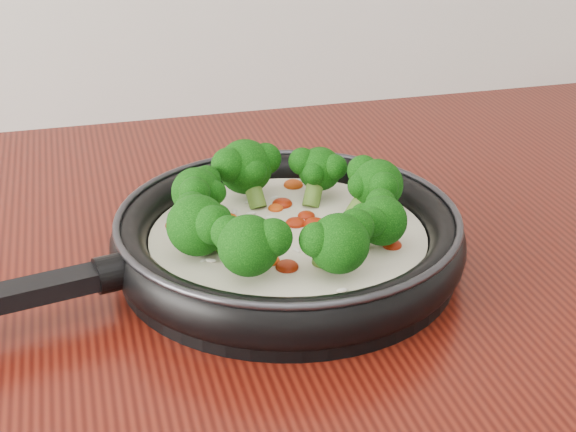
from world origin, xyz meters
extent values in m
cylinder|color=black|center=(0.08, 1.07, 0.91)|extent=(0.35, 0.35, 0.01)
torus|color=black|center=(0.08, 1.07, 0.93)|extent=(0.37, 0.37, 0.03)
torus|color=#2D2D33|center=(0.08, 1.07, 0.95)|extent=(0.36, 0.36, 0.01)
cube|color=black|center=(-0.16, 1.02, 0.93)|extent=(0.18, 0.06, 0.02)
cylinder|color=black|center=(-0.08, 1.03, 0.93)|extent=(0.03, 0.04, 0.03)
cylinder|color=white|center=(0.08, 1.07, 0.92)|extent=(0.29, 0.29, 0.02)
ellipsoid|color=#991E07|center=(0.09, 1.08, 0.93)|extent=(0.02, 0.02, 0.01)
ellipsoid|color=#991E07|center=(-0.02, 1.11, 0.93)|extent=(0.03, 0.03, 0.01)
ellipsoid|color=#DD470E|center=(0.12, 1.02, 0.93)|extent=(0.02, 0.02, 0.01)
ellipsoid|color=#991E07|center=(0.09, 1.13, 0.93)|extent=(0.03, 0.03, 0.01)
ellipsoid|color=#991E07|center=(0.09, 1.01, 0.93)|extent=(0.03, 0.03, 0.01)
ellipsoid|color=#DD470E|center=(0.05, 1.02, 0.93)|extent=(0.02, 0.02, 0.01)
ellipsoid|color=#991E07|center=(0.07, 1.07, 0.93)|extent=(0.03, 0.03, 0.01)
ellipsoid|color=#991E07|center=(0.09, 1.13, 0.93)|extent=(0.02, 0.02, 0.01)
ellipsoid|color=#DD470E|center=(0.11, 1.17, 0.93)|extent=(0.02, 0.02, 0.01)
ellipsoid|color=#991E07|center=(0.16, 1.02, 0.93)|extent=(0.02, 0.02, 0.01)
ellipsoid|color=#991E07|center=(0.05, 1.06, 0.93)|extent=(0.02, 0.02, 0.01)
ellipsoid|color=#DD470E|center=(0.08, 1.12, 0.93)|extent=(0.02, 0.02, 0.01)
ellipsoid|color=#991E07|center=(0.10, 1.09, 0.93)|extent=(0.02, 0.02, 0.01)
ellipsoid|color=#991E07|center=(0.10, 1.07, 0.93)|extent=(0.02, 0.02, 0.01)
ellipsoid|color=#DD470E|center=(0.03, 1.11, 0.93)|extent=(0.02, 0.02, 0.01)
ellipsoid|color=#991E07|center=(0.06, 1.01, 0.93)|extent=(0.03, 0.03, 0.01)
ellipsoid|color=#991E07|center=(0.11, 1.04, 0.93)|extent=(0.02, 0.02, 0.01)
ellipsoid|color=white|center=(0.05, 1.09, 0.93)|extent=(0.00, 0.01, 0.00)
ellipsoid|color=white|center=(0.07, 1.10, 0.93)|extent=(0.01, 0.01, 0.00)
ellipsoid|color=white|center=(0.08, 1.14, 0.93)|extent=(0.01, 0.01, 0.00)
ellipsoid|color=white|center=(0.14, 1.06, 0.93)|extent=(0.01, 0.01, 0.00)
ellipsoid|color=white|center=(0.09, 1.09, 0.93)|extent=(0.01, 0.01, 0.00)
ellipsoid|color=white|center=(0.04, 1.12, 0.93)|extent=(0.01, 0.01, 0.00)
ellipsoid|color=white|center=(0.08, 1.03, 0.93)|extent=(0.01, 0.01, 0.00)
ellipsoid|color=white|center=(0.00, 1.04, 0.93)|extent=(0.01, 0.01, 0.00)
ellipsoid|color=white|center=(0.00, 1.03, 0.93)|extent=(0.01, 0.01, 0.00)
ellipsoid|color=white|center=(0.06, 1.14, 0.93)|extent=(0.01, 0.01, 0.00)
ellipsoid|color=white|center=(0.07, 1.06, 0.93)|extent=(0.01, 0.01, 0.00)
ellipsoid|color=white|center=(0.10, 1.09, 0.93)|extent=(0.01, 0.01, 0.00)
ellipsoid|color=white|center=(0.04, 1.08, 0.93)|extent=(0.01, 0.01, 0.00)
ellipsoid|color=white|center=(0.10, 1.01, 0.93)|extent=(0.01, 0.01, 0.00)
ellipsoid|color=white|center=(0.05, 1.02, 0.93)|extent=(0.01, 0.01, 0.00)
ellipsoid|color=white|center=(0.09, 0.96, 0.93)|extent=(0.01, 0.00, 0.00)
ellipsoid|color=white|center=(0.09, 1.08, 0.93)|extent=(0.01, 0.01, 0.00)
ellipsoid|color=white|center=(0.15, 1.07, 0.93)|extent=(0.01, 0.01, 0.00)
ellipsoid|color=white|center=(0.02, 1.15, 0.93)|extent=(0.01, 0.00, 0.00)
ellipsoid|color=white|center=(0.11, 1.06, 0.93)|extent=(0.01, 0.00, 0.00)
ellipsoid|color=white|center=(0.02, 1.08, 0.93)|extent=(0.01, 0.01, 0.00)
ellipsoid|color=white|center=(0.05, 1.11, 0.93)|extent=(0.01, 0.00, 0.00)
cylinder|color=olive|center=(0.15, 1.08, 0.95)|extent=(0.04, 0.02, 0.04)
sphere|color=black|center=(0.16, 1.08, 0.96)|extent=(0.06, 0.06, 0.05)
sphere|color=black|center=(0.16, 1.10, 0.97)|extent=(0.03, 0.03, 0.03)
sphere|color=black|center=(0.16, 1.06, 0.97)|extent=(0.03, 0.03, 0.03)
sphere|color=black|center=(0.15, 1.08, 0.97)|extent=(0.03, 0.03, 0.02)
cylinder|color=olive|center=(0.12, 1.12, 0.94)|extent=(0.03, 0.03, 0.03)
sphere|color=black|center=(0.13, 1.14, 0.96)|extent=(0.05, 0.05, 0.04)
sphere|color=black|center=(0.11, 1.14, 0.97)|extent=(0.03, 0.03, 0.03)
sphere|color=black|center=(0.14, 1.12, 0.97)|extent=(0.03, 0.03, 0.02)
sphere|color=black|center=(0.12, 1.12, 0.96)|extent=(0.02, 0.02, 0.02)
cylinder|color=olive|center=(0.06, 1.13, 0.95)|extent=(0.02, 0.04, 0.04)
sphere|color=black|center=(0.06, 1.15, 0.96)|extent=(0.06, 0.06, 0.05)
sphere|color=black|center=(0.04, 1.14, 0.97)|extent=(0.04, 0.04, 0.03)
sphere|color=black|center=(0.08, 1.15, 0.97)|extent=(0.04, 0.04, 0.03)
sphere|color=black|center=(0.06, 1.13, 0.97)|extent=(0.03, 0.03, 0.03)
cylinder|color=olive|center=(0.02, 1.10, 0.95)|extent=(0.04, 0.03, 0.04)
sphere|color=black|center=(0.00, 1.11, 0.96)|extent=(0.05, 0.05, 0.04)
sphere|color=black|center=(0.00, 1.09, 0.97)|extent=(0.03, 0.03, 0.03)
sphere|color=black|center=(0.01, 1.12, 0.97)|extent=(0.03, 0.03, 0.03)
sphere|color=black|center=(0.02, 1.10, 0.96)|extent=(0.03, 0.03, 0.02)
cylinder|color=olive|center=(0.01, 1.05, 0.94)|extent=(0.03, 0.02, 0.03)
sphere|color=black|center=(-0.01, 1.05, 0.96)|extent=(0.06, 0.06, 0.05)
sphere|color=black|center=(0.00, 1.03, 0.97)|extent=(0.04, 0.04, 0.03)
sphere|color=black|center=(-0.01, 1.07, 0.97)|extent=(0.04, 0.04, 0.03)
sphere|color=black|center=(0.01, 1.05, 0.96)|extent=(0.03, 0.03, 0.03)
cylinder|color=olive|center=(0.04, 1.01, 0.95)|extent=(0.03, 0.04, 0.04)
sphere|color=black|center=(0.03, 0.99, 0.96)|extent=(0.06, 0.06, 0.05)
sphere|color=black|center=(0.04, 0.99, 0.97)|extent=(0.04, 0.04, 0.03)
sphere|color=black|center=(0.01, 1.01, 0.97)|extent=(0.03, 0.03, 0.03)
sphere|color=black|center=(0.04, 1.01, 0.97)|extent=(0.03, 0.03, 0.02)
cylinder|color=olive|center=(0.09, 1.00, 0.95)|extent=(0.02, 0.04, 0.04)
sphere|color=black|center=(0.10, 0.98, 0.96)|extent=(0.06, 0.06, 0.05)
sphere|color=black|center=(0.11, 0.99, 0.97)|extent=(0.04, 0.04, 0.03)
sphere|color=black|center=(0.08, 0.98, 0.97)|extent=(0.03, 0.03, 0.03)
sphere|color=black|center=(0.09, 1.00, 0.97)|extent=(0.03, 0.03, 0.02)
cylinder|color=olive|center=(0.13, 1.03, 0.94)|extent=(0.03, 0.03, 0.03)
sphere|color=black|center=(0.15, 1.02, 0.96)|extent=(0.05, 0.05, 0.04)
sphere|color=black|center=(0.15, 1.03, 0.97)|extent=(0.03, 0.03, 0.03)
sphere|color=black|center=(0.13, 1.01, 0.97)|extent=(0.03, 0.03, 0.02)
sphere|color=black|center=(0.13, 1.03, 0.96)|extent=(0.03, 0.03, 0.02)
camera|label=1|loc=(-0.10, 0.42, 1.28)|focal=53.17mm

